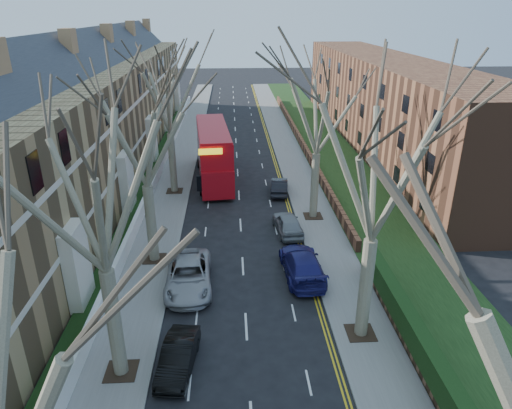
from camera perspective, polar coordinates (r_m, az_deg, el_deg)
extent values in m
cube|color=slate|center=(51.64, -9.14, 6.10)|extent=(3.00, 102.00, 0.12)
cube|color=slate|center=(51.77, 4.26, 6.38)|extent=(3.00, 102.00, 0.12)
cube|color=olive|center=(44.35, -20.71, 8.68)|extent=(9.00, 78.00, 10.00)
cube|color=#292C33|center=(43.38, -21.87, 16.34)|extent=(4.67, 78.00, 4.67)
cube|color=silver|center=(43.60, -14.81, 7.13)|extent=(0.12, 78.00, 0.35)
cube|color=silver|center=(42.81, -15.30, 11.63)|extent=(0.12, 78.00, 0.35)
cube|color=brown|center=(56.99, 15.72, 12.28)|extent=(8.00, 54.00, 10.00)
cube|color=brown|center=(55.67, 5.52, 8.09)|extent=(0.35, 54.00, 0.90)
cube|color=white|center=(44.15, -12.27, 3.64)|extent=(0.30, 78.00, 1.00)
cube|color=black|center=(52.50, 9.17, 6.49)|extent=(6.00, 102.00, 0.06)
cylinder|color=#676049|center=(20.93, -17.29, -14.04)|extent=(0.64, 0.64, 5.25)
cube|color=#2D2116|center=(22.56, -16.46, -19.34)|extent=(1.40, 1.40, 0.05)
cylinder|color=#676049|center=(29.36, -12.97, -2.35)|extent=(0.64, 0.64, 5.07)
cube|color=#2D2116|center=(30.52, -12.55, -6.63)|extent=(1.40, 1.40, 0.05)
cylinder|color=#676049|center=(40.38, -10.39, 5.14)|extent=(0.60, 0.60, 5.25)
cube|color=#2D2116|center=(41.25, -10.13, 1.69)|extent=(1.40, 1.40, 0.05)
cylinder|color=#676049|center=(22.78, 13.51, -10.21)|extent=(0.64, 0.64, 5.25)
cube|color=#2D2116|center=(24.29, 12.92, -15.36)|extent=(1.40, 1.40, 0.05)
cylinder|color=#676049|center=(34.99, 7.34, 2.32)|extent=(0.60, 0.60, 5.07)
cube|color=#2D2116|center=(35.96, 7.13, -1.44)|extent=(1.40, 1.40, 0.05)
cube|color=#AD0C15|center=(43.44, -5.27, 5.07)|extent=(3.80, 12.24, 2.41)
cube|color=#AD0C15|center=(42.78, -5.38, 7.99)|extent=(3.75, 11.64, 2.19)
cube|color=black|center=(43.29, -5.29, 5.69)|extent=(3.74, 11.28, 0.99)
cube|color=black|center=(42.75, -5.39, 8.14)|extent=(3.72, 11.04, 0.99)
imported|color=black|center=(21.93, -9.71, -18.25)|extent=(1.83, 4.08, 1.30)
imported|color=#9D9DA2|center=(27.14, -8.42, -8.75)|extent=(2.89, 5.81, 1.58)
imported|color=navy|center=(28.04, 5.78, -7.44)|extent=(2.51, 5.61, 1.60)
imported|color=gray|center=(33.17, 3.99, -2.38)|extent=(2.12, 4.43, 1.46)
imported|color=black|center=(40.24, 2.94, 2.29)|extent=(1.87, 4.20, 1.34)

